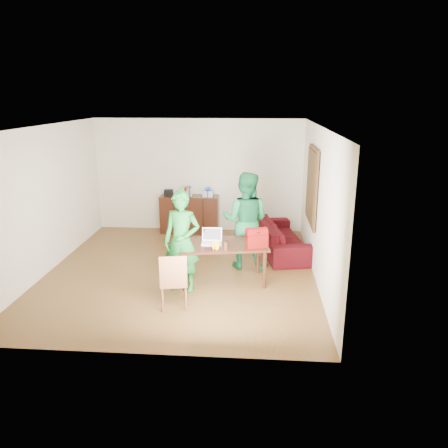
# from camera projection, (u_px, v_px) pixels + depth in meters

# --- Properties ---
(room) EXTENTS (5.20, 5.70, 2.90)m
(room) POSITION_uv_depth(u_px,v_px,m) (181.00, 203.00, 8.04)
(room) COLOR #462811
(room) RESTS_ON ground
(table) EXTENTS (1.65, 1.09, 0.72)m
(table) POSITION_uv_depth(u_px,v_px,m) (223.00, 248.00, 7.69)
(table) COLOR black
(table) RESTS_ON ground
(chair) EXTENTS (0.48, 0.46, 0.92)m
(chair) POSITION_uv_depth(u_px,v_px,m) (174.00, 291.00, 6.83)
(chair) COLOR brown
(chair) RESTS_ON ground
(person_near) EXTENTS (0.69, 0.52, 1.73)m
(person_near) POSITION_uv_depth(u_px,v_px,m) (182.00, 241.00, 7.31)
(person_near) COLOR #166523
(person_near) RESTS_ON ground
(person_far) EXTENTS (1.02, 0.87, 1.86)m
(person_far) POSITION_uv_depth(u_px,v_px,m) (246.00, 221.00, 8.28)
(person_far) COLOR #166435
(person_far) RESTS_ON ground
(laptop) EXTENTS (0.36, 0.26, 0.25)m
(laptop) POSITION_uv_depth(u_px,v_px,m) (212.00, 241.00, 7.64)
(laptop) COLOR white
(laptop) RESTS_ON table
(bananas) EXTENTS (0.19, 0.15, 0.06)m
(bananas) POSITION_uv_depth(u_px,v_px,m) (216.00, 248.00, 7.34)
(bananas) COLOR yellow
(bananas) RESTS_ON table
(bottle) EXTENTS (0.07, 0.07, 0.17)m
(bottle) POSITION_uv_depth(u_px,v_px,m) (226.00, 246.00, 7.29)
(bottle) COLOR #512412
(bottle) RESTS_ON table
(red_bag) EXTENTS (0.41, 0.30, 0.27)m
(red_bag) POSITION_uv_depth(u_px,v_px,m) (256.00, 239.00, 7.48)
(red_bag) COLOR maroon
(red_bag) RESTS_ON table
(sofa) EXTENTS (1.25, 2.28, 0.63)m
(sofa) POSITION_uv_depth(u_px,v_px,m) (281.00, 237.00, 9.31)
(sofa) COLOR #40080F
(sofa) RESTS_ON ground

